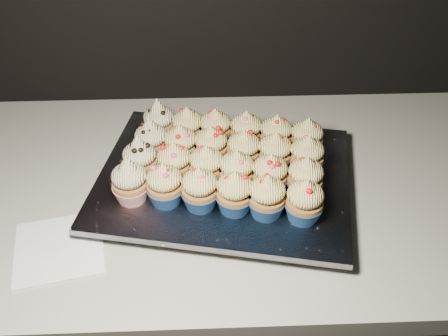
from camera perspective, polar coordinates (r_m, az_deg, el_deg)
name	(u,v)px	position (r m, az deg, el deg)	size (l,w,h in m)	color
cabinet	(172,321)	(1.32, -5.91, -17.05)	(2.40, 0.60, 0.86)	black
worktop	(157,190)	(0.98, -7.65, -2.47)	(2.44, 0.64, 0.04)	beige
napkin	(59,248)	(0.88, -18.32, -8.69)	(0.14, 0.14, 0.00)	white
baking_tray	(224,184)	(0.93, 0.00, -1.83)	(0.42, 0.32, 0.02)	black
foil_lining	(224,177)	(0.92, 0.00, -1.05)	(0.46, 0.36, 0.01)	silver
cupcake_0	(130,181)	(0.86, -10.72, -1.51)	(0.06, 0.06, 0.10)	#AC1817
cupcake_1	(165,185)	(0.85, -6.80, -1.92)	(0.06, 0.06, 0.08)	navy
cupcake_2	(200,189)	(0.83, -2.79, -2.41)	(0.06, 0.06, 0.08)	navy
cupcake_3	(235,193)	(0.83, 1.23, -2.84)	(0.06, 0.06, 0.08)	navy
cupcake_4	(267,197)	(0.82, 4.92, -3.29)	(0.06, 0.06, 0.08)	navy
cupcake_5	(305,201)	(0.82, 9.19, -3.77)	(0.06, 0.06, 0.08)	navy
cupcake_6	(140,160)	(0.90, -9.58, 0.93)	(0.06, 0.06, 0.10)	#AC1817
cupcake_7	(174,163)	(0.89, -5.70, 0.53)	(0.06, 0.06, 0.08)	navy
cupcake_8	(207,166)	(0.88, -2.01, 0.19)	(0.06, 0.06, 0.08)	navy
cupcake_9	(237,171)	(0.87, 1.45, -0.37)	(0.06, 0.06, 0.08)	navy
cupcake_10	(270,175)	(0.86, 5.25, -0.77)	(0.06, 0.06, 0.08)	navy
cupcake_11	(305,178)	(0.87, 9.26, -1.15)	(0.06, 0.06, 0.08)	navy
cupcake_12	(151,141)	(0.94, -8.31, 3.10)	(0.06, 0.06, 0.10)	#AC1817
cupcake_13	(181,145)	(0.93, -4.98, 2.61)	(0.06, 0.06, 0.08)	navy
cupcake_14	(211,147)	(0.92, -1.49, 2.47)	(0.06, 0.06, 0.08)	navy
cupcake_15	(244,151)	(0.91, 2.25, 2.01)	(0.06, 0.06, 0.08)	navy
cupcake_16	(275,153)	(0.91, 5.82, 1.73)	(0.06, 0.06, 0.08)	navy
cupcake_17	(307,156)	(0.91, 9.43, 1.34)	(0.06, 0.06, 0.08)	navy
cupcake_18	(159,122)	(0.99, -7.44, 5.22)	(0.06, 0.06, 0.10)	#AC1817
cupcake_19	(188,127)	(0.98, -4.17, 4.65)	(0.06, 0.06, 0.08)	navy
cupcake_20	(215,129)	(0.97, -1.01, 4.50)	(0.06, 0.06, 0.08)	navy
cupcake_21	(246,131)	(0.96, 2.52, 4.22)	(0.06, 0.06, 0.08)	navy
cupcake_22	(276,135)	(0.96, 5.94, 3.77)	(0.06, 0.06, 0.08)	navy
cupcake_23	(307,138)	(0.96, 9.41, 3.35)	(0.06, 0.06, 0.08)	navy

